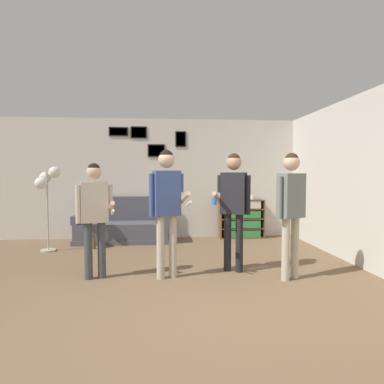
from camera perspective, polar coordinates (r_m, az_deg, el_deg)
name	(u,v)px	position (r m, az deg, el deg)	size (l,w,h in m)	color
ground_plane	(192,321)	(3.60, 0.07, -20.76)	(20.00, 20.00, 0.00)	brown
wall_back	(175,178)	(7.84, -2.84, 2.30)	(7.92, 0.08, 2.70)	beige
wall_right	(345,180)	(6.34, 24.11, 1.82)	(0.06, 6.92, 2.70)	beige
couch	(123,227)	(7.57, -11.44, -5.78)	(1.99, 0.80, 0.95)	#4C4C56
bookshelf	(241,219)	(7.89, 8.25, -4.43)	(1.01, 0.30, 0.87)	brown
floor_lamp	(47,184)	(6.94, -23.01, 1.26)	(0.43, 0.46, 1.59)	#ADA89E
person_player_foreground_left	(94,209)	(4.91, -15.95, -2.67)	(0.55, 0.41, 1.60)	#3D4247
person_player_foreground_center	(167,199)	(4.74, -4.26, -1.12)	(0.57, 0.44, 1.79)	#B7AD99
person_watcher_holding_cup	(234,199)	(5.09, 6.94, -1.09)	(0.58, 0.37, 1.76)	black
person_spectator_near_bookshelf	(291,202)	(4.86, 16.18, -1.54)	(0.46, 0.34, 1.74)	#B7AD99
bottle_on_floor	(94,244)	(6.98, -16.03, -8.27)	(0.07, 0.07, 0.26)	brown
drinking_cup	(252,197)	(7.90, 10.00, -0.85)	(0.08, 0.08, 0.11)	white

